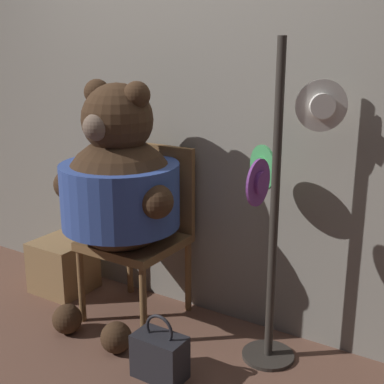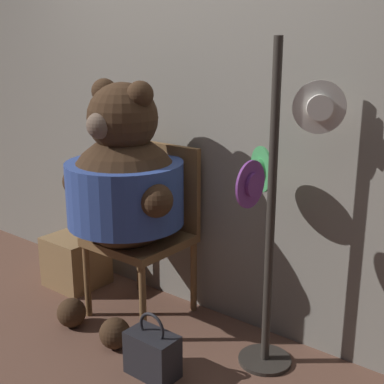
% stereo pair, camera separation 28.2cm
% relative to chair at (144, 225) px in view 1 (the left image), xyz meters
% --- Properties ---
extents(ground_plane, '(14.00, 14.00, 0.00)m').
position_rel_chair_xyz_m(ground_plane, '(0.16, -0.34, -0.56)').
color(ground_plane, brown).
extents(wall_back, '(8.00, 0.10, 2.80)m').
position_rel_chair_xyz_m(wall_back, '(0.16, 0.26, 0.84)').
color(wall_back, gray).
rests_on(wall_back, ground_plane).
extents(chair, '(0.52, 0.52, 1.03)m').
position_rel_chair_xyz_m(chair, '(0.00, 0.00, 0.00)').
color(chair, brown).
rests_on(chair, ground_plane).
extents(teddy_bear, '(0.82, 0.72, 1.43)m').
position_rel_chair_xyz_m(teddy_bear, '(-0.03, -0.18, 0.27)').
color(teddy_bear, '#3D2819').
rests_on(teddy_bear, ground_plane).
extents(hat_display_rack, '(0.48, 0.47, 1.66)m').
position_rel_chair_xyz_m(hat_display_rack, '(0.89, -0.06, 0.27)').
color(hat_display_rack, '#332D28').
rests_on(hat_display_rack, ground_plane).
extents(handbag_on_ground, '(0.27, 0.16, 0.35)m').
position_rel_chair_xyz_m(handbag_on_ground, '(0.49, -0.52, -0.44)').
color(handbag_on_ground, '#232328').
rests_on(handbag_on_ground, ground_plane).
extents(wooden_crate, '(0.35, 0.35, 0.35)m').
position_rel_chair_xyz_m(wooden_crate, '(-0.64, -0.07, -0.39)').
color(wooden_crate, '#937047').
rests_on(wooden_crate, ground_plane).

